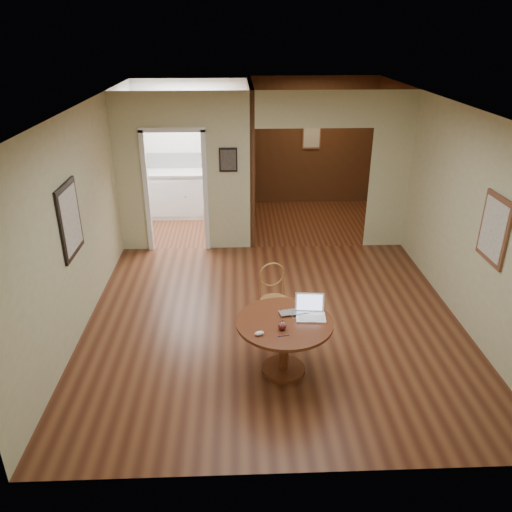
{
  "coord_description": "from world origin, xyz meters",
  "views": [
    {
      "loc": [
        -0.47,
        -5.7,
        3.62
      ],
      "look_at": [
        -0.25,
        -0.2,
        1.07
      ],
      "focal_mm": 35.0,
      "sensor_mm": 36.0,
      "label": 1
    }
  ],
  "objects_px": {
    "chair": "(273,293)",
    "open_laptop": "(310,310)",
    "dining_table": "(284,335)",
    "closed_laptop": "(295,315)"
  },
  "relations": [
    {
      "from": "chair",
      "to": "open_laptop",
      "type": "xyz_separation_m",
      "value": [
        0.35,
        -0.84,
        0.24
      ]
    },
    {
      "from": "dining_table",
      "to": "open_laptop",
      "type": "height_order",
      "value": "open_laptop"
    },
    {
      "from": "chair",
      "to": "dining_table",
      "type": "bearing_deg",
      "value": -98.82
    },
    {
      "from": "chair",
      "to": "closed_laptop",
      "type": "bearing_deg",
      "value": -90.11
    },
    {
      "from": "chair",
      "to": "closed_laptop",
      "type": "xyz_separation_m",
      "value": [
        0.18,
        -0.85,
        0.19
      ]
    },
    {
      "from": "chair",
      "to": "closed_laptop",
      "type": "height_order",
      "value": "chair"
    },
    {
      "from": "open_laptop",
      "to": "dining_table",
      "type": "bearing_deg",
      "value": -152.99
    },
    {
      "from": "dining_table",
      "to": "chair",
      "type": "bearing_deg",
      "value": 93.06
    },
    {
      "from": "dining_table",
      "to": "open_laptop",
      "type": "xyz_separation_m",
      "value": [
        0.3,
        0.12,
        0.24
      ]
    },
    {
      "from": "dining_table",
      "to": "chair",
      "type": "relative_size",
      "value": 1.21
    }
  ]
}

